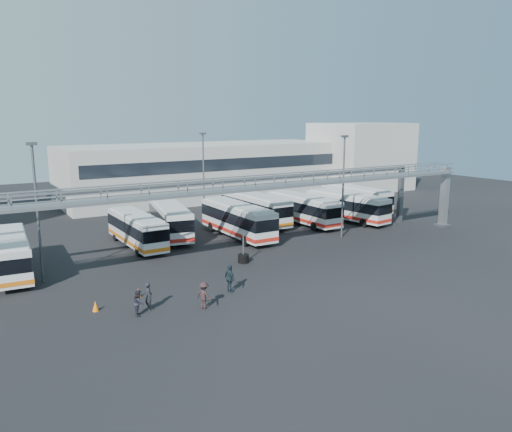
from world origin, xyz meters
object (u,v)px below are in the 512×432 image
bus_1 (11,253)px  light_pole_mid (343,181)px  light_pole_left (37,205)px  bus_8 (346,206)px  cone_left (96,306)px  pedestrian_d (230,279)px  tire_stack (243,258)px  bus_6 (255,207)px  cone_right (138,293)px  light_pole_back (204,172)px  pedestrian_a (149,296)px  bus_9 (355,198)px  bus_3 (137,229)px  bus_5 (237,219)px  bus_7 (303,208)px  pedestrian_b (139,303)px  bus_4 (170,219)px  pedestrian_c (204,295)px

bus_1 → light_pole_mid: bearing=-3.9°
light_pole_left → bus_8: 34.43m
cone_left → pedestrian_d: bearing=-9.1°
light_pole_left → tire_stack: size_ratio=3.91×
bus_6 → tire_stack: 15.67m
light_pole_left → cone_right: (4.89, -6.77, -5.42)m
light_pole_back → cone_left: bearing=-129.9°
light_pole_back → pedestrian_a: 28.31m
light_pole_mid → bus_9: light_pole_mid is taller
bus_9 → bus_3: bearing=-176.1°
pedestrian_d → pedestrian_a: bearing=88.3°
bus_5 → light_pole_mid: bearing=-31.6°
bus_7 → bus_8: 5.47m
bus_1 → bus_8: bearing=6.8°
light_pole_left → bus_1: size_ratio=0.98×
light_pole_left → bus_5: (19.12, 4.64, -3.83)m
bus_1 → pedestrian_b: 14.11m
bus_4 → tire_stack: bus_4 is taller
light_pole_mid → bus_1: size_ratio=0.98×
bus_8 → cone_left: size_ratio=16.79×
bus_9 → pedestrian_d: 33.47m
bus_9 → light_pole_back: bearing=163.7°
light_pole_mid → bus_1: bearing=172.1°
bus_5 → bus_4: bearing=146.7°
bus_6 → tire_stack: bus_6 is taller
pedestrian_b → tire_stack: (11.12, 6.32, -0.36)m
bus_1 → tire_stack: size_ratio=3.99×
light_pole_mid → cone_right: size_ratio=16.56×
pedestrian_d → tire_stack: (4.41, 5.67, -0.54)m
bus_7 → pedestrian_d: bearing=-140.0°
cone_left → cone_right: size_ratio=1.07×
bus_4 → cone_left: size_ratio=17.21×
cone_right → bus_6: bearing=39.8°
bus_9 → cone_right: size_ratio=17.35×
bus_7 → bus_9: size_ratio=1.02×
bus_9 → pedestrian_a: 38.67m
cone_right → tire_stack: bearing=17.9°
light_pole_back → bus_5: 10.15m
light_pole_left → bus_3: (9.26, 6.32, -4.00)m
bus_8 → pedestrian_c: size_ratio=6.35×
bus_3 → light_pole_back: bearing=35.2°
bus_1 → bus_8: (35.53, 1.75, 0.10)m
bus_8 → cone_left: (-32.04, -12.61, -1.49)m
bus_8 → light_pole_back: bearing=138.6°
pedestrian_b → cone_left: size_ratio=2.41×
light_pole_left → bus_1: light_pole_left is taller
bus_3 → pedestrian_c: 17.36m
bus_4 → bus_8: size_ratio=1.02×
pedestrian_a → bus_6: bearing=-37.8°
light_pole_left → pedestrian_c: light_pole_left is taller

